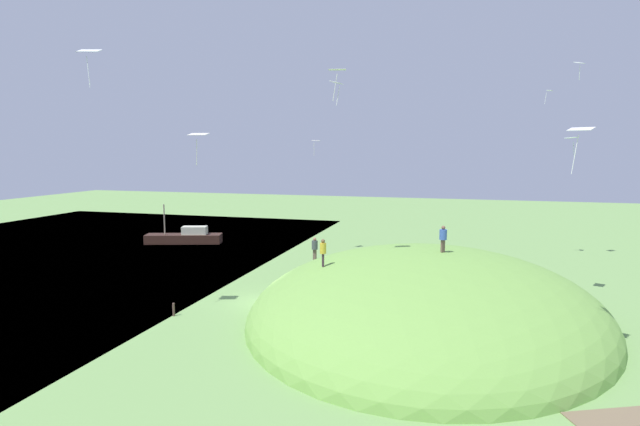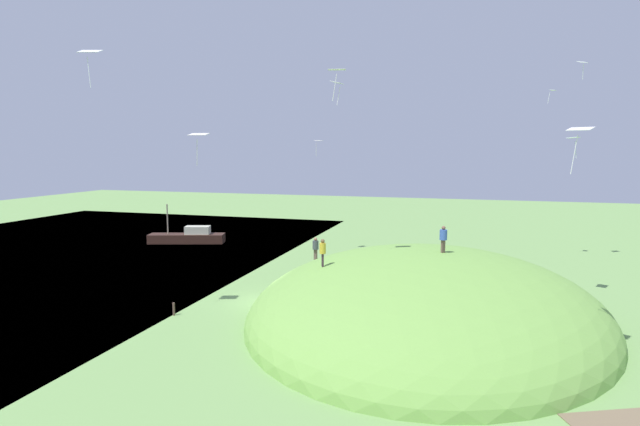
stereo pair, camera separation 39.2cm
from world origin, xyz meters
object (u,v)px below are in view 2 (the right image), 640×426
at_px(person_watching_kites, 443,236).
at_px(kite_3, 583,63).
at_px(boat_on_lake, 188,237).
at_px(person_walking_path, 316,246).
at_px(kite_4, 337,71).
at_px(kite_0, 580,131).
at_px(kite_8, 90,53).
at_px(person_near_shore, 323,249).
at_px(kite_1, 199,136).
at_px(mooring_post, 174,309).
at_px(kite_7, 337,84).
at_px(kite_5, 574,138).
at_px(kite_2, 318,142).
at_px(kite_6, 552,91).

bearing_deg(person_watching_kites, kite_3, -169.44).
bearing_deg(boat_on_lake, kite_3, -16.20).
bearing_deg(person_walking_path, kite_4, -44.15).
distance_m(kite_0, kite_4, 13.46).
height_order(kite_0, kite_3, kite_3).
bearing_deg(kite_8, boat_on_lake, 110.42).
xyz_separation_m(person_near_shore, kite_1, (-7.72, -0.89, 6.88)).
height_order(person_watching_kites, mooring_post, person_watching_kites).
bearing_deg(person_walking_path, kite_0, -13.89).
relative_size(person_watching_kites, kite_8, 0.77).
bearing_deg(mooring_post, person_near_shore, 16.68).
xyz_separation_m(boat_on_lake, kite_1, (13.47, -20.48, 10.36)).
distance_m(person_walking_path, kite_1, 11.89).
height_order(person_watching_kites, kite_7, kite_7).
relative_size(kite_3, kite_4, 0.84).
relative_size(person_near_shore, kite_5, 1.22).
bearing_deg(person_watching_kites, kite_8, -25.66).
distance_m(kite_2, mooring_post, 23.61).
distance_m(person_walking_path, kite_7, 11.73).
height_order(boat_on_lake, kite_0, kite_0).
bearing_deg(kite_6, kite_1, -136.83).
distance_m(person_near_shore, kite_3, 29.81).
distance_m(kite_3, kite_8, 38.70).
distance_m(kite_0, mooring_post, 24.32).
height_order(kite_0, kite_5, kite_0).
bearing_deg(person_watching_kites, mooring_post, -28.28).
bearing_deg(kite_0, kite_5, 81.16).
bearing_deg(kite_7, kite_4, -75.62).
height_order(kite_1, kite_6, kite_6).
xyz_separation_m(boat_on_lake, kite_4, (21.93, -19.23, 14.05)).
relative_size(person_walking_path, kite_6, 1.43).
distance_m(kite_2, kite_5, 23.13).
bearing_deg(kite_1, person_walking_path, 52.66).
xyz_separation_m(kite_0, kite_3, (4.26, 23.54, 6.62)).
bearing_deg(kite_0, kite_6, 85.13).
bearing_deg(mooring_post, kite_8, -146.47).
bearing_deg(mooring_post, kite_0, -1.96).
bearing_deg(kite_8, kite_4, 21.98).
bearing_deg(kite_3, kite_4, -130.04).
height_order(kite_0, kite_2, kite_0).
height_order(person_walking_path, kite_3, kite_3).
relative_size(boat_on_lake, person_near_shore, 4.95).
xyz_separation_m(kite_3, kite_8, (-29.48, -24.98, -2.07)).
height_order(boat_on_lake, kite_6, kite_6).
bearing_deg(person_near_shore, boat_on_lake, -156.28).
bearing_deg(kite_7, kite_6, 45.28).
relative_size(person_walking_path, kite_7, 1.05).
relative_size(person_watching_kites, kite_1, 0.83).
bearing_deg(kite_7, kite_8, -140.39).
relative_size(person_walking_path, mooring_post, 2.11).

